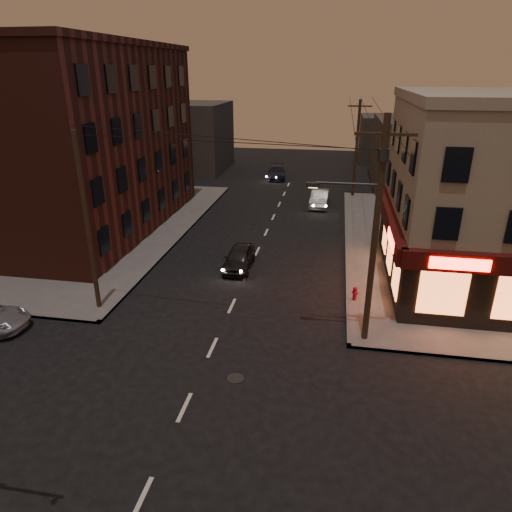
% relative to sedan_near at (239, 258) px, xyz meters
% --- Properties ---
extents(ground, '(120.00, 120.00, 0.00)m').
position_rel_sedan_near_xyz_m(ground, '(0.65, -13.01, -0.69)').
color(ground, black).
rests_on(ground, ground).
extents(sidewalk_nw, '(24.00, 28.00, 0.15)m').
position_rel_sedan_near_xyz_m(sidewalk_nw, '(-17.35, 5.99, -0.61)').
color(sidewalk_nw, '#514F4C').
rests_on(sidewalk_nw, ground).
extents(brick_apartment, '(12.00, 20.00, 13.00)m').
position_rel_sedan_near_xyz_m(brick_apartment, '(-13.85, 5.99, 5.96)').
color(brick_apartment, '#4C2118').
rests_on(brick_apartment, sidewalk_nw).
extents(bg_building_ne_a, '(10.00, 12.00, 7.00)m').
position_rel_sedan_near_xyz_m(bg_building_ne_a, '(14.65, 24.99, 2.81)').
color(bg_building_ne_a, '#3F3D3A').
rests_on(bg_building_ne_a, ground).
extents(bg_building_nw, '(9.00, 10.00, 8.00)m').
position_rel_sedan_near_xyz_m(bg_building_nw, '(-12.35, 28.99, 3.31)').
color(bg_building_nw, '#3F3D3A').
rests_on(bg_building_nw, ground).
extents(bg_building_ne_b, '(8.00, 8.00, 6.00)m').
position_rel_sedan_near_xyz_m(bg_building_ne_b, '(12.65, 38.99, 2.31)').
color(bg_building_ne_b, '#3F3D3A').
rests_on(bg_building_ne_b, ground).
extents(utility_pole_main, '(4.20, 0.44, 10.00)m').
position_rel_sedan_near_xyz_m(utility_pole_main, '(7.34, -7.21, 5.07)').
color(utility_pole_main, '#382619').
rests_on(utility_pole_main, sidewalk_ne).
extents(utility_pole_far, '(0.26, 0.26, 9.00)m').
position_rel_sedan_near_xyz_m(utility_pole_far, '(7.45, 18.99, 3.96)').
color(utility_pole_far, '#382619').
rests_on(utility_pole_far, sidewalk_ne).
extents(utility_pole_west, '(0.24, 0.24, 9.00)m').
position_rel_sedan_near_xyz_m(utility_pole_west, '(-6.15, -6.51, 3.96)').
color(utility_pole_west, '#382619').
rests_on(utility_pole_west, sidewalk_nw).
extents(sedan_near, '(1.69, 4.05, 1.37)m').
position_rel_sedan_near_xyz_m(sedan_near, '(0.00, 0.00, 0.00)').
color(sedan_near, black).
rests_on(sedan_near, ground).
extents(sedan_mid, '(1.74, 4.48, 1.46)m').
position_rel_sedan_near_xyz_m(sedan_mid, '(4.36, 15.09, 0.04)').
color(sedan_mid, gray).
rests_on(sedan_mid, ground).
extents(sedan_far, '(2.54, 5.00, 1.39)m').
position_rel_sedan_near_xyz_m(sedan_far, '(-1.05, 25.89, 0.01)').
color(sedan_far, black).
rests_on(sedan_far, ground).
extents(fire_hydrant, '(0.34, 0.34, 0.76)m').
position_rel_sedan_near_xyz_m(fire_hydrant, '(7.09, -3.44, -0.12)').
color(fire_hydrant, maroon).
rests_on(fire_hydrant, sidewalk_ne).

